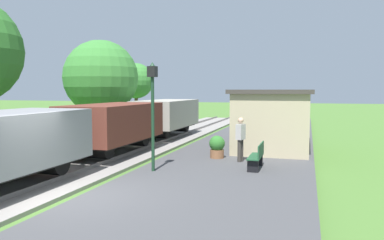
# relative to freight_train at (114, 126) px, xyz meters

# --- Properties ---
(ground_plane) EXTENTS (160.00, 160.00, 0.00)m
(ground_plane) POSITION_rel_freight_train_xyz_m (2.40, -6.77, -1.40)
(ground_plane) COLOR #47702D
(platform_slab) EXTENTS (6.00, 60.00, 0.25)m
(platform_slab) POSITION_rel_freight_train_xyz_m (5.60, -6.77, -1.27)
(platform_slab) COLOR #424244
(platform_slab) RESTS_ON ground
(rail_near) EXTENTS (0.07, 60.00, 0.14)m
(rail_near) POSITION_rel_freight_train_xyz_m (0.72, -6.77, -1.21)
(rail_near) COLOR slate
(rail_near) RESTS_ON track_ballast
(freight_train) EXTENTS (2.50, 19.40, 2.12)m
(freight_train) POSITION_rel_freight_train_xyz_m (0.00, 0.00, 0.00)
(freight_train) COLOR gray
(freight_train) RESTS_ON rail_near
(station_hut) EXTENTS (3.50, 5.80, 2.78)m
(station_hut) POSITION_rel_freight_train_xyz_m (6.80, 3.10, 0.26)
(station_hut) COLOR tan
(station_hut) RESTS_ON platform_slab
(bench_near_hut) EXTENTS (0.42, 1.50, 0.91)m
(bench_near_hut) POSITION_rel_freight_train_xyz_m (6.66, -1.95, -0.68)
(bench_near_hut) COLOR #1E4C2D
(bench_near_hut) RESTS_ON platform_slab
(person_waiting) EXTENTS (0.35, 0.44, 1.71)m
(person_waiting) POSITION_rel_freight_train_xyz_m (5.86, -0.76, -0.21)
(person_waiting) COLOR #38332D
(person_waiting) RESTS_ON platform_slab
(potted_planter) EXTENTS (0.64, 0.64, 0.92)m
(potted_planter) POSITION_rel_freight_train_xyz_m (4.81, -0.26, -0.67)
(potted_planter) COLOR brown
(potted_planter) RESTS_ON platform_slab
(lamp_post_near) EXTENTS (0.28, 0.28, 3.70)m
(lamp_post_near) POSITION_rel_freight_train_xyz_m (3.29, -3.31, 1.41)
(lamp_post_near) COLOR #193823
(lamp_post_near) RESTS_ON platform_slab
(tree_trackside_far) EXTENTS (4.52, 4.52, 6.02)m
(tree_trackside_far) POSITION_rel_freight_train_xyz_m (-3.77, 5.35, 2.36)
(tree_trackside_far) COLOR #4C3823
(tree_trackside_far) RESTS_ON ground
(tree_field_left) EXTENTS (2.87, 2.87, 5.18)m
(tree_field_left) POSITION_rel_freight_train_xyz_m (-5.09, 13.04, 2.33)
(tree_field_left) COLOR #4C3823
(tree_field_left) RESTS_ON ground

